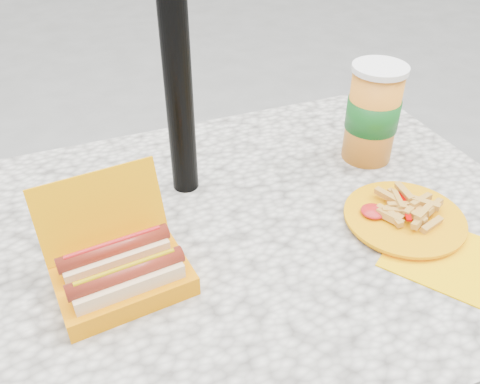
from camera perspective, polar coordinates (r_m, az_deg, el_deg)
name	(u,v)px	position (r m, az deg, el deg)	size (l,w,h in m)	color
picnic_table	(214,278)	(0.97, -2.91, -9.65)	(1.20, 0.80, 0.75)	beige
umbrella_pole	(172,6)	(0.86, -7.63, 19.99)	(0.05, 0.05, 2.20)	black
hotdog_box	(121,270)	(0.80, -13.20, -8.51)	(0.22, 0.19, 0.16)	orange
fries_plate	(407,219)	(0.96, 18.22, -2.93)	(0.23, 0.32, 0.04)	#FBB800
soda_cup	(373,113)	(1.08, 14.67, 8.53)	(0.11, 0.11, 0.21)	orange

